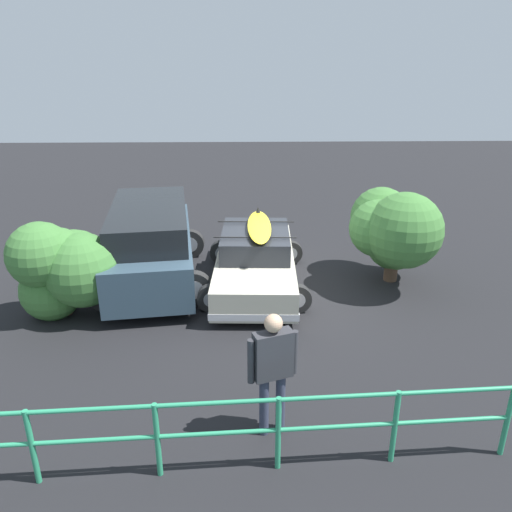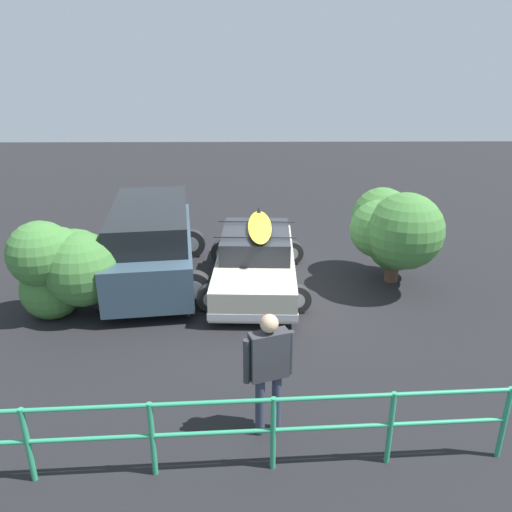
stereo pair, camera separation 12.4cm
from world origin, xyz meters
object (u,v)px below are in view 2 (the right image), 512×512
object	(u,v)px
sedan_car	(256,260)
bush_near_right	(64,266)
person_bystander	(269,364)
bush_near_left	(396,229)
suv_car	(152,242)

from	to	relation	value
sedan_car	bush_near_right	bearing A→B (deg)	20.24
person_bystander	bush_near_left	xyz separation A→B (m)	(-3.01, -4.89, 0.24)
person_bystander	bush_near_right	bearing A→B (deg)	-42.07
bush_near_right	bush_near_left	bearing A→B (deg)	-168.70
suv_car	bush_near_left	distance (m)	5.53
suv_car	bush_near_left	bearing A→B (deg)	176.59
suv_car	bush_near_right	world-z (taller)	bush_near_right
bush_near_left	suv_car	bearing A→B (deg)	-3.41
sedan_car	person_bystander	bearing A→B (deg)	91.23
sedan_car	bush_near_left	size ratio (longest dim) A/B	1.62
person_bystander	bush_near_left	size ratio (longest dim) A/B	0.69
person_bystander	suv_car	bearing A→B (deg)	-64.47
bush_near_right	suv_car	bearing A→B (deg)	-129.35
suv_car	bush_near_left	world-z (taller)	bush_near_left
sedan_car	person_bystander	xyz separation A→B (m)	(-0.11, 4.91, 0.49)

